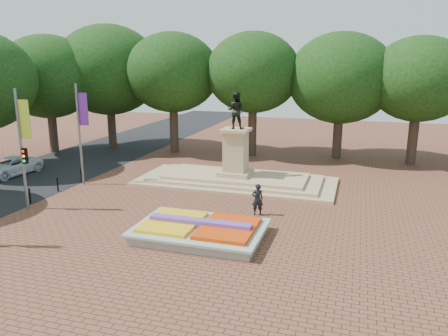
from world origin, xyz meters
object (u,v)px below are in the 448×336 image
Objects in this scene: flower_bed at (200,230)px; van at (9,167)px; monument at (236,171)px; pedestrian at (257,199)px.

flower_bed is 1.27× the size of van.
flower_bed is at bearing -15.75° from van.
flower_bed is at bearing -84.13° from monument.
flower_bed is 3.45× the size of pedestrian.
van is (-17.96, 6.88, 0.31)m from flower_bed.
monument is 17.22m from van.
flower_bed is at bearing 39.83° from pedestrian.
monument reaches higher than pedestrian.
monument is (-1.03, 10.00, 0.50)m from flower_bed.
van is 20.13m from pedestrian.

